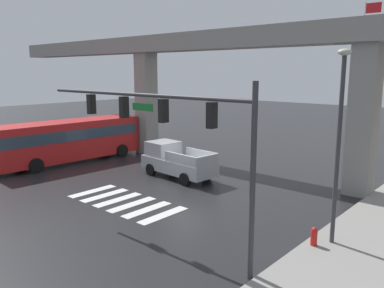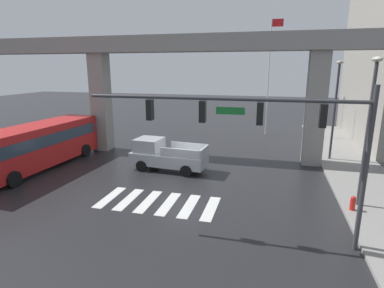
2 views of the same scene
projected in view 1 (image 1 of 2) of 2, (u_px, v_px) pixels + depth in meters
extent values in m
plane|color=#232326|center=(185.00, 183.00, 22.93)|extent=(120.00, 120.00, 0.00)
cube|color=silver|center=(93.00, 191.00, 21.37)|extent=(0.55, 2.80, 0.01)
cube|color=silver|center=(105.00, 195.00, 20.65)|extent=(0.55, 2.80, 0.01)
cube|color=silver|center=(118.00, 200.00, 19.94)|extent=(0.55, 2.80, 0.01)
cube|color=silver|center=(132.00, 204.00, 19.23)|extent=(0.55, 2.80, 0.01)
cube|color=silver|center=(147.00, 210.00, 18.52)|extent=(0.55, 2.80, 0.01)
cube|color=silver|center=(163.00, 215.00, 17.80)|extent=(0.55, 2.80, 0.01)
cube|color=gray|center=(233.00, 39.00, 24.76)|extent=(50.07, 1.88, 1.20)
cube|color=gray|center=(146.00, 104.00, 30.98)|extent=(1.30, 1.30, 7.89)
cube|color=gray|center=(363.00, 121.00, 20.20)|extent=(1.30, 1.30, 7.89)
cube|color=#A8AAAF|center=(178.00, 165.00, 24.02)|extent=(5.24, 2.32, 0.80)
cube|color=#A8AAAF|center=(163.00, 148.00, 24.89)|extent=(1.84, 1.88, 0.90)
cube|color=#3F5160|center=(158.00, 147.00, 25.22)|extent=(0.24, 1.67, 0.77)
cube|color=#A8AAAF|center=(180.00, 159.00, 22.48)|extent=(2.65, 0.32, 0.60)
cube|color=#A8AAAF|center=(202.00, 155.00, 23.68)|extent=(2.65, 0.32, 0.60)
cube|color=#A8AAAF|center=(208.00, 161.00, 22.13)|extent=(0.25, 1.75, 0.60)
cylinder|color=black|center=(151.00, 169.00, 24.60)|extent=(0.78, 0.34, 0.76)
cylinder|color=black|center=(173.00, 165.00, 25.83)|extent=(0.78, 0.34, 0.76)
cylinder|color=black|center=(185.00, 179.00, 22.36)|extent=(0.78, 0.34, 0.76)
cylinder|color=black|center=(207.00, 174.00, 23.59)|extent=(0.78, 0.34, 0.76)
cube|color=red|center=(68.00, 140.00, 27.94)|extent=(3.04, 10.91, 2.70)
cube|color=#2D3D4C|center=(67.00, 133.00, 27.86)|extent=(3.05, 10.37, 0.76)
cube|color=#2D3D4C|center=(128.00, 128.00, 31.67)|extent=(2.25, 0.19, 1.49)
cylinder|color=black|center=(104.00, 146.00, 31.66)|extent=(0.40, 0.98, 0.96)
cylinder|color=black|center=(122.00, 150.00, 29.99)|extent=(0.40, 0.98, 0.96)
cylinder|color=black|center=(20.00, 160.00, 26.90)|extent=(0.40, 0.98, 0.96)
cylinder|color=black|center=(36.00, 165.00, 25.22)|extent=(0.40, 0.98, 0.96)
cylinder|color=#38383D|center=(253.00, 184.00, 11.81)|extent=(0.18, 0.18, 6.20)
cylinder|color=#38383D|center=(134.00, 94.00, 14.85)|extent=(10.80, 0.14, 0.14)
cube|color=black|center=(212.00, 115.00, 12.48)|extent=(0.24, 0.32, 0.84)
sphere|color=green|center=(212.00, 123.00, 12.53)|extent=(0.17, 0.17, 0.17)
cube|color=black|center=(163.00, 111.00, 13.91)|extent=(0.24, 0.32, 0.84)
sphere|color=green|center=(164.00, 118.00, 13.95)|extent=(0.17, 0.17, 0.17)
cube|color=black|center=(124.00, 107.00, 15.33)|extent=(0.24, 0.32, 0.84)
sphere|color=green|center=(124.00, 114.00, 15.38)|extent=(0.17, 0.17, 0.17)
cube|color=black|center=(91.00, 104.00, 16.76)|extent=(0.24, 0.32, 0.84)
sphere|color=green|center=(92.00, 110.00, 16.81)|extent=(0.17, 0.17, 0.17)
cube|color=#19722D|center=(142.00, 107.00, 14.62)|extent=(1.10, 0.04, 0.28)
cylinder|color=#38383D|center=(338.00, 155.00, 14.05)|extent=(0.16, 0.16, 7.00)
ellipsoid|color=beige|center=(345.00, 52.00, 13.39)|extent=(0.44, 0.70, 0.24)
cylinder|color=red|center=(314.00, 240.00, 14.37)|extent=(0.24, 0.24, 0.70)
sphere|color=red|center=(314.00, 230.00, 14.30)|extent=(0.22, 0.22, 0.22)
cylinder|color=silver|center=(360.00, 82.00, 29.11)|extent=(0.12, 0.12, 11.43)
cube|color=red|center=(373.00, 8.00, 27.80)|extent=(1.10, 0.04, 0.70)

